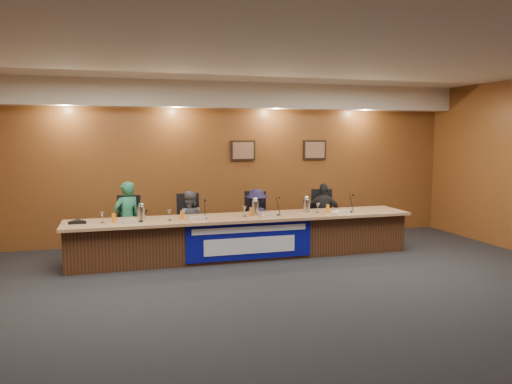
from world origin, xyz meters
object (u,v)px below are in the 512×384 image
(banner, at_px, (250,241))
(office_chair_c, at_px, (255,223))
(panelist_c, at_px, (257,219))
(carafe_left, at_px, (141,213))
(panelist_d, at_px, (324,214))
(carafe_mid, at_px, (255,208))
(dais_body, at_px, (244,238))
(carafe_right, at_px, (306,206))
(speakerphone, at_px, (78,222))
(panelist_b, at_px, (189,222))
(office_chair_d, at_px, (322,220))
(office_chair_b, at_px, (188,226))
(panelist_a, at_px, (127,219))
(office_chair_a, at_px, (127,230))

(banner, relative_size, office_chair_c, 4.58)
(panelist_c, distance_m, carafe_left, 2.26)
(panelist_c, xyz_separation_m, panelist_d, (1.39, 0.00, 0.04))
(carafe_mid, bearing_deg, carafe_left, 177.05)
(dais_body, height_order, panelist_c, panelist_c)
(carafe_right, bearing_deg, carafe_left, 179.95)
(dais_body, height_order, carafe_right, carafe_right)
(banner, height_order, carafe_left, carafe_left)
(office_chair_c, distance_m, speakerphone, 3.28)
(dais_body, distance_m, panelist_b, 1.08)
(office_chair_c, xyz_separation_m, carafe_right, (0.80, -0.63, 0.39))
(office_chair_c, height_order, office_chair_d, same)
(dais_body, distance_m, carafe_right, 1.31)
(panelist_c, distance_m, panelist_d, 1.39)
(panelist_d, xyz_separation_m, carafe_left, (-3.57, -0.53, 0.25))
(office_chair_b, xyz_separation_m, carafe_right, (2.09, -0.63, 0.39))
(dais_body, bearing_deg, speakerphone, -179.53)
(panelist_d, relative_size, office_chair_b, 2.54)
(carafe_mid, bearing_deg, panelist_a, 163.83)
(panelist_c, relative_size, carafe_mid, 4.37)
(carafe_left, bearing_deg, panelist_b, 31.07)
(office_chair_b, bearing_deg, banner, -44.35)
(panelist_d, xyz_separation_m, office_chair_a, (-3.79, 0.10, -0.13))
(carafe_left, xyz_separation_m, carafe_mid, (1.96, -0.10, 0.02))
(office_chair_a, bearing_deg, panelist_a, -76.90)
(panelist_b, bearing_deg, panelist_c, -165.08)
(office_chair_c, relative_size, speakerphone, 1.50)
(panelist_b, height_order, speakerphone, panelist_b)
(dais_body, xyz_separation_m, carafe_mid, (0.19, -0.06, 0.53))
(office_chair_d, bearing_deg, carafe_mid, -134.83)
(carafe_right, bearing_deg, panelist_b, 165.66)
(office_chair_b, bearing_deg, office_chair_a, -173.42)
(office_chair_d, height_order, speakerphone, speakerphone)
(panelist_a, height_order, carafe_right, panelist_a)
(panelist_b, xyz_separation_m, carafe_left, (-0.88, -0.53, 0.29))
(office_chair_b, distance_m, office_chair_d, 2.69)
(panelist_a, bearing_deg, office_chair_c, 157.55)
(banner, xyz_separation_m, carafe_mid, (0.19, 0.36, 0.50))
(dais_body, relative_size, panelist_c, 5.22)
(panelist_d, bearing_deg, carafe_right, 66.63)
(banner, xyz_separation_m, carafe_right, (1.21, 0.46, 0.49))
(dais_body, height_order, office_chair_b, dais_body)
(office_chair_c, relative_size, carafe_left, 2.11)
(office_chair_b, bearing_deg, panelist_d, 4.45)
(speakerphone, bearing_deg, dais_body, 0.47)
(panelist_c, distance_m, carafe_mid, 0.73)
(panelist_a, bearing_deg, office_chair_d, 156.67)
(office_chair_b, bearing_deg, carafe_right, -10.30)
(banner, height_order, carafe_mid, carafe_mid)
(office_chair_c, bearing_deg, banner, -94.52)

